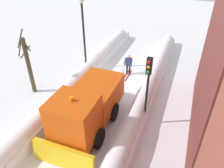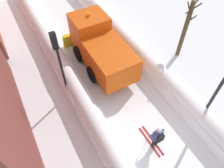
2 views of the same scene
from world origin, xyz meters
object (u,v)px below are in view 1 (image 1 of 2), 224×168
object	(u,v)px
plow_truck	(87,107)
skier	(129,63)
traffic_light_pole	(148,80)
street_lamp	(83,27)
bare_tree_near	(29,65)

from	to	relation	value
plow_truck	skier	xyz separation A→B (m)	(-0.35, -6.55, -0.48)
skier	traffic_light_pole	size ratio (longest dim) A/B	0.41
street_lamp	bare_tree_near	world-z (taller)	street_lamp
traffic_light_pole	bare_tree_near	xyz separation A→B (m)	(8.14, -0.51, -0.93)
skier	plow_truck	bearing A→B (deg)	86.91
skier	street_lamp	bearing A→B (deg)	3.41
skier	traffic_light_pole	world-z (taller)	traffic_light_pole
traffic_light_pole	skier	bearing A→B (deg)	-63.85
street_lamp	bare_tree_near	size ratio (longest dim) A/B	1.26
plow_truck	street_lamp	xyz separation A→B (m)	(3.33, -6.33, 2.09)
skier	street_lamp	xyz separation A→B (m)	(3.68, 0.22, 2.57)
traffic_light_pole	plow_truck	bearing A→B (deg)	24.45
traffic_light_pole	street_lamp	distance (m)	8.02
street_lamp	bare_tree_near	xyz separation A→B (m)	(1.89, 4.50, -1.43)
plow_truck	street_lamp	size ratio (longest dim) A/B	1.05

